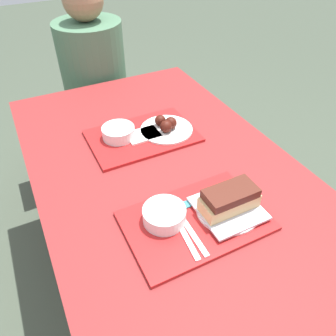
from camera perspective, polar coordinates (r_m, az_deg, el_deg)
ground_plane at (r=1.75m, az=0.65°, el=-20.25°), size 12.00×12.00×0.00m
picnic_table at (r=1.21m, az=0.88°, el=-4.75°), size 0.91×1.65×0.75m
picnic_bench_far at (r=2.16m, az=-12.16°, el=8.04°), size 0.86×0.28×0.47m
tray_near at (r=1.01m, az=4.84°, el=-9.13°), size 0.42×0.28×0.01m
tray_far at (r=1.34m, az=-4.37°, el=5.60°), size 0.42×0.28×0.01m
bowl_coleslaw_near at (r=0.98m, az=-0.65°, el=-8.05°), size 0.13×0.13×0.05m
brisket_sandwich_plate at (r=1.01m, az=10.57°, el=-5.96°), size 0.20×0.20×0.09m
plastic_fork_near at (r=0.96m, az=3.10°, el=-11.84°), size 0.03×0.17×0.00m
plastic_knife_near at (r=0.96m, az=4.27°, el=-11.36°), size 0.02×0.17×0.00m
condiment_packet at (r=1.03m, az=2.84°, el=-6.53°), size 0.04×0.03×0.01m
bowl_coleslaw_far at (r=1.32m, az=-8.64°, el=6.26°), size 0.13×0.13×0.05m
wings_plate_far at (r=1.35m, az=-0.30°, el=7.23°), size 0.22×0.22×0.06m
napkin_far at (r=1.33m, az=-4.28°, el=5.78°), size 0.13×0.09×0.01m
person_seated_across at (r=1.99m, az=-13.03°, el=17.46°), size 0.37×0.37×0.74m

